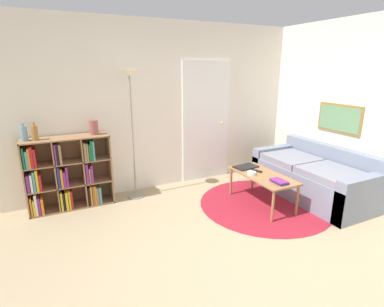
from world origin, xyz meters
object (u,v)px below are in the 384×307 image
at_px(bookshelf, 66,175).
at_px(bottle_middle, 35,133).
at_px(floor_lamp, 131,99).
at_px(laptop, 246,167).
at_px(couch, 315,178).
at_px(coffee_table, 262,178).
at_px(bottle_left, 24,133).
at_px(bowl, 252,173).
at_px(vase_on_shelf, 94,127).

height_order(bookshelf, bottle_middle, bottle_middle).
relative_size(bookshelf, floor_lamp, 0.59).
bearing_deg(laptop, couch, -24.92).
relative_size(coffee_table, bottle_left, 4.50).
height_order(bowl, bottle_left, bottle_left).
bearing_deg(bookshelf, bottle_middle, -175.77).
bearing_deg(laptop, vase_on_shelf, 159.41).
bearing_deg(bookshelf, coffee_table, -24.25).
bearing_deg(bottle_left, bottle_middle, -13.14).
height_order(couch, laptop, couch).
relative_size(coffee_table, bowl, 8.49).
relative_size(bottle_left, bottle_middle, 0.99).
bearing_deg(bottle_middle, vase_on_shelf, 1.73).
bearing_deg(coffee_table, bowl, 158.10).
height_order(bottle_left, vase_on_shelf, bottle_left).
bearing_deg(bowl, laptop, 68.58).
bearing_deg(laptop, coffee_table, -85.12).
bearing_deg(floor_lamp, coffee_table, -34.50).
height_order(floor_lamp, couch, floor_lamp).
distance_m(coffee_table, laptop, 0.36).
xyz_separation_m(laptop, bottle_left, (-2.90, 0.77, 0.64)).
bearing_deg(bottle_middle, bowl, -21.47).
bearing_deg(vase_on_shelf, laptop, -20.59).
xyz_separation_m(floor_lamp, couch, (2.49, -1.16, -1.20)).
xyz_separation_m(bowl, bottle_middle, (-2.65, 1.04, 0.63)).
xyz_separation_m(couch, coffee_table, (-0.94, 0.09, 0.12)).
bearing_deg(couch, laptop, 155.08).
xyz_separation_m(couch, vase_on_shelf, (-3.01, 1.22, 0.83)).
distance_m(floor_lamp, couch, 3.00).
relative_size(floor_lamp, laptop, 5.05).
height_order(bookshelf, bottle_left, bottle_left).
height_order(laptop, bottle_middle, bottle_middle).
relative_size(bookshelf, bottle_left, 4.82).
xyz_separation_m(floor_lamp, vase_on_shelf, (-0.52, 0.06, -0.37)).
relative_size(bookshelf, laptop, 2.98).
bearing_deg(vase_on_shelf, floor_lamp, -6.51).
relative_size(floor_lamp, bottle_middle, 8.08).
height_order(bookshelf, vase_on_shelf, vase_on_shelf).
bearing_deg(bottle_middle, bookshelf, 4.23).
bearing_deg(coffee_table, couch, -5.67).
height_order(floor_lamp, bottle_middle, floor_lamp).
relative_size(bookshelf, bottle_middle, 4.77).
bearing_deg(coffee_table, bottle_middle, 158.50).
bearing_deg(vase_on_shelf, bowl, -28.99).
height_order(bottle_middle, vase_on_shelf, bottle_middle).
xyz_separation_m(bookshelf, couch, (3.44, -1.22, -0.20)).
xyz_separation_m(couch, laptop, (-0.97, 0.45, 0.18)).
bearing_deg(bottle_middle, bottle_left, 166.86).
relative_size(laptop, bottle_left, 1.62).
xyz_separation_m(bookshelf, coffee_table, (2.50, -1.13, -0.07)).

